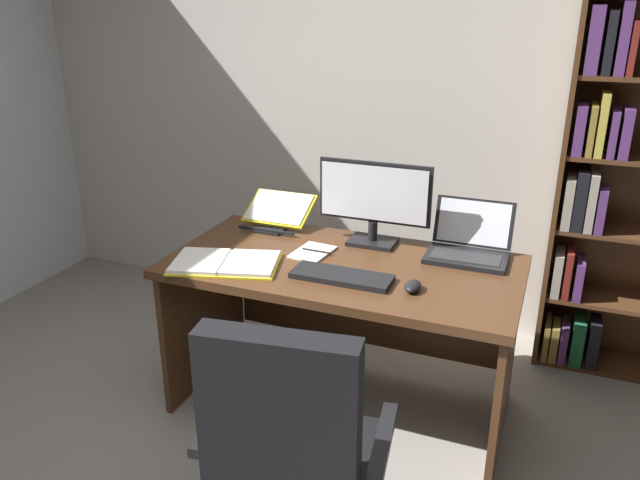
% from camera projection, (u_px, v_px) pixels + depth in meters
% --- Properties ---
extents(wall_back, '(5.43, 0.12, 2.85)m').
position_uv_depth(wall_back, '(414.00, 77.00, 3.43)').
color(wall_back, beige).
rests_on(wall_back, ground).
extents(desk, '(1.54, 0.79, 0.74)m').
position_uv_depth(desk, '(348.00, 297.00, 2.89)').
color(desk, '#4C2D19').
rests_on(desk, ground).
extents(bookshelf, '(0.80, 0.30, 2.25)m').
position_uv_depth(bookshelf, '(630.00, 155.00, 2.96)').
color(bookshelf, '#4C2D19').
rests_on(bookshelf, ground).
extents(office_chair, '(0.66, 0.60, 0.97)m').
position_uv_depth(office_chair, '(292.00, 471.00, 2.01)').
color(office_chair, black).
rests_on(office_chair, ground).
extents(monitor, '(0.53, 0.16, 0.39)m').
position_uv_depth(monitor, '(374.00, 203.00, 2.89)').
color(monitor, black).
rests_on(monitor, desk).
extents(laptop, '(0.35, 0.31, 0.23)m').
position_uv_depth(laptop, '(469.00, 246.00, 2.80)').
color(laptop, black).
rests_on(laptop, desk).
extents(keyboard, '(0.42, 0.15, 0.02)m').
position_uv_depth(keyboard, '(342.00, 276.00, 2.58)').
color(keyboard, black).
rests_on(keyboard, desk).
extents(computer_mouse, '(0.06, 0.10, 0.04)m').
position_uv_depth(computer_mouse, '(413.00, 286.00, 2.48)').
color(computer_mouse, black).
rests_on(computer_mouse, desk).
extents(reading_stand_with_book, '(0.34, 0.28, 0.14)m').
position_uv_depth(reading_stand_with_book, '(278.00, 211.00, 3.18)').
color(reading_stand_with_book, black).
rests_on(reading_stand_with_book, desk).
extents(open_binder, '(0.52, 0.40, 0.02)m').
position_uv_depth(open_binder, '(225.00, 263.00, 2.72)').
color(open_binder, yellow).
rests_on(open_binder, desk).
extents(notepad, '(0.17, 0.23, 0.01)m').
position_uv_depth(notepad, '(313.00, 252.00, 2.85)').
color(notepad, white).
rests_on(notepad, desk).
extents(pen, '(0.14, 0.01, 0.01)m').
position_uv_depth(pen, '(317.00, 251.00, 2.84)').
color(pen, black).
rests_on(pen, notepad).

